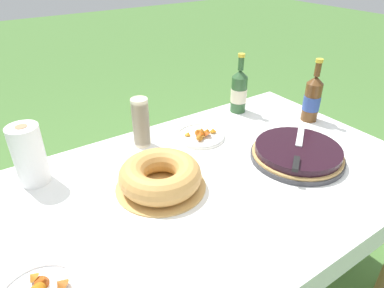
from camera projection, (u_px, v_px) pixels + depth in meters
The scene contains 10 objects.
garden_table at pixel (209, 194), 1.31m from camera, with size 1.61×0.99×0.72m.
tablecloth at pixel (210, 183), 1.28m from camera, with size 1.62×1.00×0.10m.
berry_tart at pixel (297, 153), 1.38m from camera, with size 0.37×0.37×0.06m.
serving_knife at pixel (298, 149), 1.33m from camera, with size 0.31×0.24×0.01m.
bundt_cake at pixel (160, 176), 1.21m from camera, with size 0.32×0.32×0.10m.
cup_stack at pixel (141, 122), 1.44m from camera, with size 0.07×0.07×0.21m.
cider_bottle_green at pixel (239, 91), 1.73m from camera, with size 0.08×0.08×0.30m.
cider_bottle_amber at pixel (312, 98), 1.64m from camera, with size 0.08×0.08×0.31m.
snack_plate_left at pixel (200, 135), 1.54m from camera, with size 0.22×0.22×0.05m.
paper_towel_roll at pixel (29, 155), 1.21m from camera, with size 0.11×0.11×0.23m.
Camera 1 is at (-0.63, -0.81, 1.49)m, focal length 32.00 mm.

